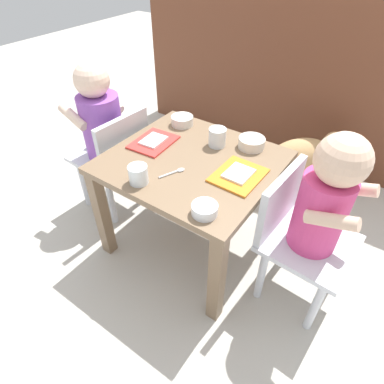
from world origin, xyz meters
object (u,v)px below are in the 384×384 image
(water_cup_left, at_px, (217,138))
(water_cup_right, at_px, (138,175))
(seated_child_left, at_px, (104,126))
(veggie_bowl_far, at_px, (205,209))
(cereal_bowl_right_side, at_px, (252,142))
(veggie_bowl_near, at_px, (182,120))
(spoon_by_left_tray, at_px, (174,172))
(dog, at_px, (303,156))
(seated_child_right, at_px, (318,207))
(food_tray_left, at_px, (154,142))
(dining_table, at_px, (192,176))
(food_tray_right, at_px, (239,175))

(water_cup_left, distance_m, water_cup_right, 0.35)
(seated_child_left, distance_m, water_cup_right, 0.44)
(veggie_bowl_far, bearing_deg, seated_child_left, 162.02)
(seated_child_left, bearing_deg, cereal_bowl_right_side, 18.08)
(veggie_bowl_near, distance_m, spoon_by_left_tray, 0.34)
(water_cup_left, distance_m, veggie_bowl_far, 0.38)
(spoon_by_left_tray, bearing_deg, dog, 71.04)
(seated_child_right, distance_m, veggie_bowl_near, 0.66)
(food_tray_left, relative_size, cereal_bowl_right_side, 1.85)
(water_cup_right, relative_size, veggie_bowl_far, 0.81)
(dog, xyz_separation_m, veggie_bowl_near, (-0.42, -0.42, 0.25))
(water_cup_right, bearing_deg, dog, 69.37)
(seated_child_right, distance_m, dog, 0.67)
(spoon_by_left_tray, bearing_deg, seated_child_left, 167.47)
(dining_table, distance_m, seated_child_right, 0.46)
(dining_table, height_order, veggie_bowl_far, veggie_bowl_far)
(food_tray_left, height_order, water_cup_right, water_cup_right)
(seated_child_left, height_order, water_cup_left, seated_child_left)
(dining_table, height_order, veggie_bowl_near, veggie_bowl_near)
(dog, bearing_deg, cereal_bowl_right_side, -103.98)
(dining_table, bearing_deg, seated_child_left, 179.97)
(seated_child_right, bearing_deg, food_tray_left, -179.40)
(seated_child_left, xyz_separation_m, veggie_bowl_near, (0.28, 0.19, 0.03))
(dog, distance_m, food_tray_right, 0.65)
(seated_child_right, height_order, food_tray_right, seated_child_right)
(dining_table, xyz_separation_m, food_tray_right, (0.19, 0.01, 0.08))
(cereal_bowl_right_side, relative_size, veggie_bowl_near, 1.07)
(water_cup_left, relative_size, water_cup_right, 1.09)
(food_tray_right, height_order, water_cup_left, water_cup_left)
(dining_table, distance_m, cereal_bowl_right_side, 0.26)
(spoon_by_left_tray, bearing_deg, seated_child_right, 13.95)
(food_tray_left, bearing_deg, veggie_bowl_far, -29.89)
(seated_child_left, height_order, food_tray_right, seated_child_left)
(veggie_bowl_near, bearing_deg, water_cup_left, -15.13)
(seated_child_right, height_order, food_tray_left, seated_child_right)
(veggie_bowl_near, distance_m, veggie_bowl_far, 0.55)
(seated_child_right, xyz_separation_m, spoon_by_left_tray, (-0.46, -0.11, 0.01))
(cereal_bowl_right_side, bearing_deg, spoon_by_left_tray, -115.42)
(food_tray_right, bearing_deg, cereal_bowl_right_side, 104.45)
(dog, relative_size, veggie_bowl_near, 4.10)
(dining_table, xyz_separation_m, seated_child_right, (0.46, 0.01, 0.07))
(dining_table, distance_m, veggie_bowl_near, 0.28)
(veggie_bowl_near, xyz_separation_m, spoon_by_left_tray, (0.18, -0.29, -0.02))
(veggie_bowl_far, bearing_deg, cereal_bowl_right_side, 97.60)
(seated_child_right, bearing_deg, food_tray_right, -178.58)
(seated_child_right, bearing_deg, cereal_bowl_right_side, 150.45)
(seated_child_right, bearing_deg, seated_child_left, -179.17)
(cereal_bowl_right_side, bearing_deg, veggie_bowl_far, -82.40)
(dog, bearing_deg, water_cup_left, -114.68)
(dog, bearing_deg, seated_child_right, -69.89)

